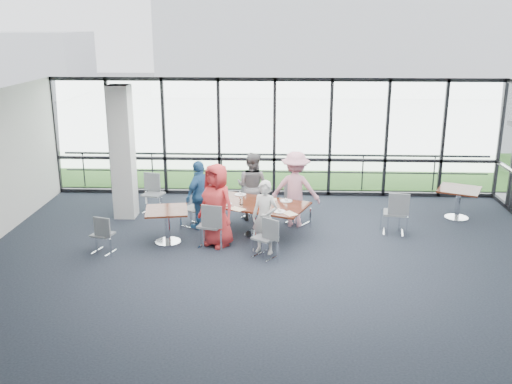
{
  "coord_description": "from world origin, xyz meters",
  "views": [
    {
      "loc": [
        0.13,
        -10.15,
        4.57
      ],
      "look_at": [
        -0.35,
        1.51,
        1.1
      ],
      "focal_mm": 40.0,
      "sensor_mm": 36.0,
      "label": 1
    }
  ],
  "objects_px": {
    "structural_column": "(123,153)",
    "side_table_left": "(167,215)",
    "diner_near_right": "(265,217)",
    "chair_main_nr": "(265,238)",
    "diner_near_left": "(217,205)",
    "side_table_right": "(459,193)",
    "chair_main_fr": "(298,204)",
    "diner_far_right": "(295,189)",
    "chair_main_fl": "(253,199)",
    "diner_end": "(200,195)",
    "chair_spare_r": "(394,213)",
    "chair_main_nl": "(211,225)",
    "chair_main_end": "(193,209)",
    "chair_spare_la": "(103,234)",
    "main_table": "(257,208)",
    "diner_far_left": "(252,186)",
    "chair_spare_lb": "(153,194)"
  },
  "relations": [
    {
      "from": "diner_far_right",
      "to": "chair_main_fr",
      "type": "height_order",
      "value": "diner_far_right"
    },
    {
      "from": "main_table",
      "to": "chair_main_fr",
      "type": "distance_m",
      "value": 1.26
    },
    {
      "from": "side_table_right",
      "to": "chair_spare_la",
      "type": "height_order",
      "value": "chair_spare_la"
    },
    {
      "from": "diner_far_left",
      "to": "diner_end",
      "type": "xyz_separation_m",
      "value": [
        -1.17,
        -0.63,
        -0.03
      ]
    },
    {
      "from": "side_table_right",
      "to": "chair_main_end",
      "type": "xyz_separation_m",
      "value": [
        -6.33,
        -0.81,
        -0.22
      ]
    },
    {
      "from": "chair_main_nl",
      "to": "chair_main_fr",
      "type": "relative_size",
      "value": 0.97
    },
    {
      "from": "structural_column",
      "to": "chair_main_nr",
      "type": "xyz_separation_m",
      "value": [
        3.47,
        -2.45,
        -1.17
      ]
    },
    {
      "from": "side_table_left",
      "to": "chair_spare_la",
      "type": "bearing_deg",
      "value": -153.03
    },
    {
      "from": "side_table_right",
      "to": "structural_column",
      "type": "bearing_deg",
      "value": -178.79
    },
    {
      "from": "diner_near_right",
      "to": "chair_main_fr",
      "type": "relative_size",
      "value": 1.57
    },
    {
      "from": "chair_main_nl",
      "to": "chair_main_nr",
      "type": "distance_m",
      "value": 1.29
    },
    {
      "from": "structural_column",
      "to": "side_table_left",
      "type": "bearing_deg",
      "value": -51.72
    },
    {
      "from": "side_table_left",
      "to": "diner_near_right",
      "type": "xyz_separation_m",
      "value": [
        2.11,
        -0.47,
        0.13
      ]
    },
    {
      "from": "main_table",
      "to": "chair_main_nl",
      "type": "height_order",
      "value": "chair_main_nl"
    },
    {
      "from": "structural_column",
      "to": "chair_main_fl",
      "type": "distance_m",
      "value": 3.32
    },
    {
      "from": "chair_spare_lb",
      "to": "chair_main_nl",
      "type": "bearing_deg",
      "value": 144.14
    },
    {
      "from": "chair_main_nl",
      "to": "chair_spare_r",
      "type": "bearing_deg",
      "value": 28.17
    },
    {
      "from": "chair_main_nl",
      "to": "chair_main_fr",
      "type": "height_order",
      "value": "chair_main_fr"
    },
    {
      "from": "diner_end",
      "to": "chair_main_nl",
      "type": "xyz_separation_m",
      "value": [
        0.37,
        -1.15,
        -0.32
      ]
    },
    {
      "from": "chair_main_end",
      "to": "chair_spare_r",
      "type": "distance_m",
      "value": 4.6
    },
    {
      "from": "diner_near_right",
      "to": "chair_main_nl",
      "type": "bearing_deg",
      "value": -170.15
    },
    {
      "from": "diner_far_left",
      "to": "diner_far_right",
      "type": "bearing_deg",
      "value": -177.07
    },
    {
      "from": "structural_column",
      "to": "side_table_right",
      "type": "height_order",
      "value": "structural_column"
    },
    {
      "from": "diner_near_right",
      "to": "chair_main_nl",
      "type": "height_order",
      "value": "diner_near_right"
    },
    {
      "from": "main_table",
      "to": "chair_spare_r",
      "type": "relative_size",
      "value": 2.54
    },
    {
      "from": "main_table",
      "to": "side_table_left",
      "type": "height_order",
      "value": "same"
    },
    {
      "from": "diner_near_left",
      "to": "diner_end",
      "type": "distance_m",
      "value": 1.17
    },
    {
      "from": "diner_far_left",
      "to": "chair_main_nl",
      "type": "bearing_deg",
      "value": 89.55
    },
    {
      "from": "diner_near_right",
      "to": "chair_spare_lb",
      "type": "xyz_separation_m",
      "value": [
        -2.85,
        2.5,
        -0.29
      ]
    },
    {
      "from": "diner_far_right",
      "to": "chair_spare_la",
      "type": "distance_m",
      "value": 4.42
    },
    {
      "from": "side_table_left",
      "to": "diner_near_left",
      "type": "relative_size",
      "value": 0.57
    },
    {
      "from": "diner_near_left",
      "to": "structural_column",
      "type": "bearing_deg",
      "value": 178.33
    },
    {
      "from": "diner_near_right",
      "to": "chair_main_nr",
      "type": "height_order",
      "value": "diner_near_right"
    },
    {
      "from": "side_table_right",
      "to": "chair_main_fr",
      "type": "distance_m",
      "value": 3.92
    },
    {
      "from": "chair_main_fl",
      "to": "chair_main_end",
      "type": "distance_m",
      "value": 1.53
    },
    {
      "from": "side_table_right",
      "to": "chair_main_nl",
      "type": "relative_size",
      "value": 1.3
    },
    {
      "from": "diner_end",
      "to": "chair_spare_r",
      "type": "bearing_deg",
      "value": 117.94
    },
    {
      "from": "main_table",
      "to": "chair_spare_la",
      "type": "relative_size",
      "value": 3.07
    },
    {
      "from": "chair_main_fl",
      "to": "chair_spare_lb",
      "type": "relative_size",
      "value": 1.0
    },
    {
      "from": "chair_main_nr",
      "to": "chair_main_end",
      "type": "bearing_deg",
      "value": 170.3
    },
    {
      "from": "diner_far_right",
      "to": "chair_main_fl",
      "type": "relative_size",
      "value": 1.87
    },
    {
      "from": "diner_far_right",
      "to": "chair_main_nl",
      "type": "height_order",
      "value": "diner_far_right"
    },
    {
      "from": "diner_near_left",
      "to": "chair_main_nr",
      "type": "height_order",
      "value": "diner_near_left"
    },
    {
      "from": "diner_near_left",
      "to": "chair_main_fr",
      "type": "bearing_deg",
      "value": 74.37
    },
    {
      "from": "main_table",
      "to": "chair_spare_la",
      "type": "height_order",
      "value": "chair_spare_la"
    },
    {
      "from": "chair_main_nl",
      "to": "chair_main_end",
      "type": "relative_size",
      "value": 1.12
    },
    {
      "from": "side_table_left",
      "to": "diner_near_left",
      "type": "distance_m",
      "value": 1.12
    },
    {
      "from": "diner_end",
      "to": "chair_spare_lb",
      "type": "xyz_separation_m",
      "value": [
        -1.33,
        1.06,
        -0.33
      ]
    },
    {
      "from": "diner_far_right",
      "to": "chair_spare_r",
      "type": "xyz_separation_m",
      "value": [
        2.21,
        -0.44,
        -0.4
      ]
    },
    {
      "from": "chair_main_nl",
      "to": "diner_end",
      "type": "bearing_deg",
      "value": 122.65
    }
  ]
}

